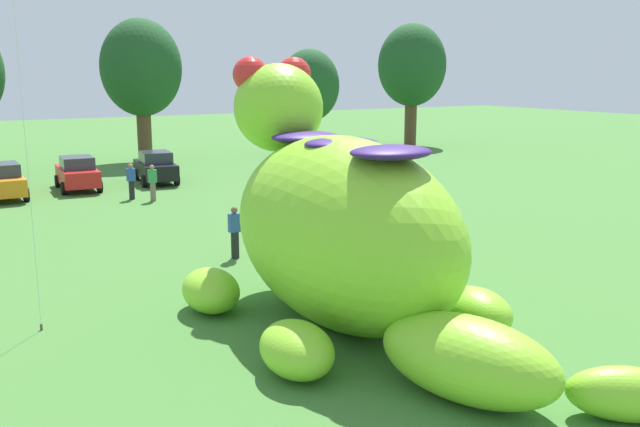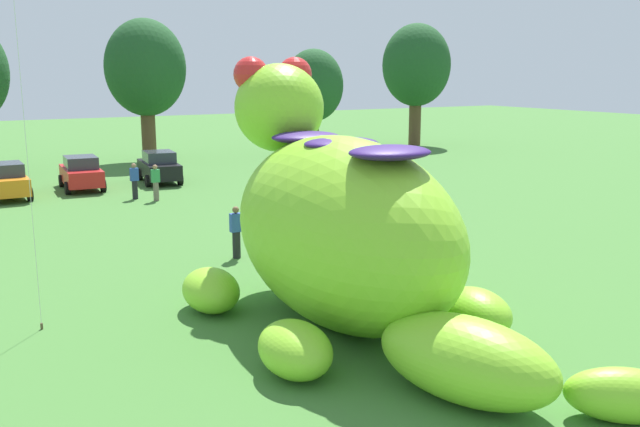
% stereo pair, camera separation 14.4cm
% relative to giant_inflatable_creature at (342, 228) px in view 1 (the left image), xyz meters
% --- Properties ---
extents(ground_plane, '(160.00, 160.00, 0.00)m').
position_rel_giant_inflatable_creature_xyz_m(ground_plane, '(-0.19, -0.06, -2.32)').
color(ground_plane, '#427533').
extents(giant_inflatable_creature, '(6.43, 12.36, 6.35)m').
position_rel_giant_inflatable_creature_xyz_m(giant_inflatable_creature, '(0.00, 0.00, 0.00)').
color(giant_inflatable_creature, '#8CD12D').
rests_on(giant_inflatable_creature, ground).
extents(car_orange, '(1.97, 4.12, 1.72)m').
position_rel_giant_inflatable_creature_xyz_m(car_orange, '(-5.23, 22.08, -1.46)').
color(car_orange, orange).
rests_on(car_orange, ground).
extents(car_red, '(2.12, 4.19, 1.72)m').
position_rel_giant_inflatable_creature_xyz_m(car_red, '(-1.59, 23.00, -1.46)').
color(car_red, red).
rests_on(car_red, ground).
extents(car_black, '(2.26, 4.26, 1.72)m').
position_rel_giant_inflatable_creature_xyz_m(car_black, '(2.55, 23.24, -1.46)').
color(car_black, black).
rests_on(car_black, ground).
extents(tree_centre_left, '(5.28, 5.28, 9.37)m').
position_rel_giant_inflatable_creature_xyz_m(tree_centre_left, '(4.66, 32.46, 3.80)').
color(tree_centre_left, brown).
rests_on(tree_centre_left, ground).
extents(tree_centre, '(4.24, 4.24, 7.53)m').
position_rel_giant_inflatable_creature_xyz_m(tree_centre, '(15.97, 30.05, 2.60)').
color(tree_centre, brown).
rests_on(tree_centre, ground).
extents(tree_centre_right, '(5.49, 5.49, 9.75)m').
position_rel_giant_inflatable_creature_xyz_m(tree_centre_right, '(26.67, 32.20, 4.05)').
color(tree_centre_right, brown).
rests_on(tree_centre_right, ground).
extents(spectator_near_inflatable, '(0.38, 0.26, 1.71)m').
position_rel_giant_inflatable_creature_xyz_m(spectator_near_inflatable, '(0.79, 17.96, -1.47)').
color(spectator_near_inflatable, '#726656').
rests_on(spectator_near_inflatable, ground).
extents(spectator_mid_field, '(0.38, 0.26, 1.71)m').
position_rel_giant_inflatable_creature_xyz_m(spectator_mid_field, '(0.06, 18.92, -1.47)').
color(spectator_mid_field, black).
rests_on(spectator_mid_field, ground).
extents(spectator_by_cars, '(0.38, 0.26, 1.71)m').
position_rel_giant_inflatable_creature_xyz_m(spectator_by_cars, '(10.48, 14.41, -1.47)').
color(spectator_by_cars, '#726656').
rests_on(spectator_by_cars, ground).
extents(spectator_wandering, '(0.38, 0.26, 1.71)m').
position_rel_giant_inflatable_creature_xyz_m(spectator_wandering, '(0.09, 6.68, -1.47)').
color(spectator_wandering, black).
rests_on(spectator_wandering, ground).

